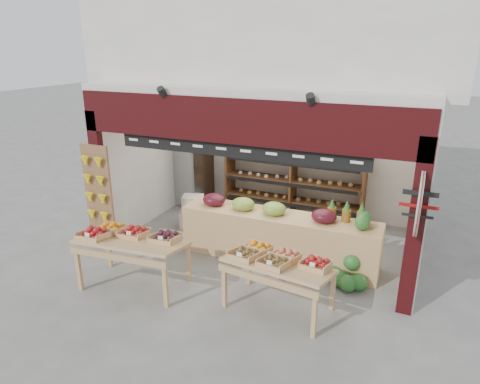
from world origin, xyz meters
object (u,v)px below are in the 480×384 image
back_shelving (294,165)px  display_table_left (128,238)px  mid_counter (278,235)px  display_table_right (276,261)px  refrigerator (193,168)px  watermelon_pile (348,274)px  cardboard_stack (203,216)px

back_shelving → display_table_left: (-1.58, -3.90, -0.40)m
mid_counter → display_table_right: size_ratio=2.19×
refrigerator → watermelon_pile: size_ratio=2.67×
display_table_left → mid_counter: bearing=40.9°
back_shelving → display_table_right: bearing=-77.0°
refrigerator → mid_counter: bearing=-14.4°
cardboard_stack → display_table_right: size_ratio=0.67×
back_shelving → cardboard_stack: 2.31m
back_shelving → display_table_left: size_ratio=1.84×
refrigerator → mid_counter: (2.80, -1.88, -0.44)m
display_table_left → back_shelving: bearing=68.0°
display_table_left → watermelon_pile: size_ratio=2.49×
display_table_left → display_table_right: display_table_left is taller
watermelon_pile → back_shelving: bearing=124.4°
cardboard_stack → display_table_left: display_table_left is taller
refrigerator → display_table_right: bearing=-25.9°
display_table_right → refrigerator: bearing=134.5°
watermelon_pile → cardboard_stack: bearing=161.4°
back_shelving → watermelon_pile: bearing=-55.6°
mid_counter → watermelon_pile: mid_counter is taller
cardboard_stack → mid_counter: bearing=-21.4°
display_table_right → watermelon_pile: size_ratio=2.35×
refrigerator → display_table_left: bearing=-57.4°
back_shelving → cardboard_stack: size_ratio=2.92×
display_table_left → watermelon_pile: (3.31, 1.36, -0.62)m
mid_counter → cardboard_stack: bearing=158.6°
cardboard_stack → mid_counter: (1.94, -0.76, 0.22)m
mid_counter → back_shelving: bearing=100.1°
refrigerator → watermelon_pile: (4.14, -2.23, -0.75)m
back_shelving → display_table_left: bearing=-112.0°
back_shelving → mid_counter: (0.39, -2.19, -0.71)m
mid_counter → display_table_left: (-1.97, -1.71, 0.31)m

